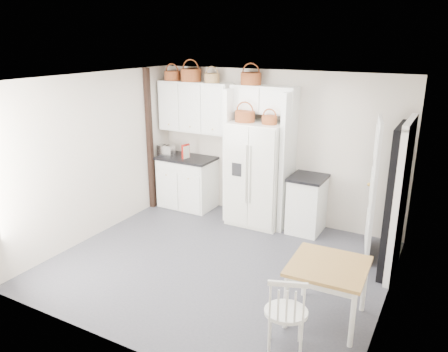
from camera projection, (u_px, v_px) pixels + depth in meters
The scene contains 28 objects.
floor at pixel (218, 264), 6.26m from camera, with size 4.50×4.50×0.00m, color #3A3A42.
ceiling at pixel (218, 79), 5.47m from camera, with size 4.50×4.50×0.00m, color white.
wall_back at pixel (275, 147), 7.54m from camera, with size 4.50×4.50×0.00m, color beige.
wall_left at pixel (94, 157), 6.89m from camera, with size 4.00×4.00×0.00m, color beige.
wall_right at pixel (394, 208), 4.83m from camera, with size 4.00×4.00×0.00m, color beige.
refrigerator at pixel (258, 173), 7.44m from camera, with size 0.92×0.74×1.77m, color white.
base_cab_left at pixel (188, 183), 8.28m from camera, with size 1.01×0.64×0.93m, color white.
base_cab_right at pixel (307, 205), 7.21m from camera, with size 0.52×0.62×0.91m, color white.
dining_table at pixel (326, 292), 4.94m from camera, with size 0.84×0.84×0.70m, color brown.
windsor_chair at pixel (286, 312), 4.41m from camera, with size 0.44×0.40×0.91m, color white.
counter_left at pixel (187, 158), 8.13m from camera, with size 1.05×0.68×0.04m, color black.
counter_right at pixel (309, 178), 7.06m from camera, with size 0.56×0.67×0.04m, color black.
toaster at pixel (166, 150), 8.19m from camera, with size 0.29×0.17×0.20m, color silver.
cookbook_red at pixel (186, 151), 8.01m from camera, with size 0.04×0.17×0.26m, color #A2160F.
cookbook_cream at pixel (186, 152), 8.01m from camera, with size 0.03×0.15×0.23m, color beige.
basket_upper_a at pixel (172, 76), 7.96m from camera, with size 0.30×0.30×0.17m, color brown.
basket_upper_b at pixel (191, 75), 7.77m from camera, with size 0.38×0.38×0.22m, color brown.
basket_upper_c at pixel (212, 78), 7.58m from camera, with size 0.27×0.27×0.16m, color olive.
basket_bridge_a at pixel (251, 79), 7.23m from camera, with size 0.35×0.35×0.20m, color brown.
basket_fridge_a at pixel (245, 116), 7.16m from camera, with size 0.34×0.34×0.18m, color brown.
basket_fridge_b at pixel (269, 120), 6.97m from camera, with size 0.25×0.25×0.14m, color brown.
upper_cabinet at pixel (195, 107), 7.90m from camera, with size 1.40×0.34×0.90m, color white.
bridge_cabinet at pixel (264, 99), 7.21m from camera, with size 1.12×0.34×0.45m, color white.
fridge_panel_left at pixel (233, 154), 7.63m from camera, with size 0.08×0.60×2.30m, color white.
fridge_panel_right at pixel (288, 162), 7.17m from camera, with size 0.08×0.60×2.30m, color white.
trim_post at pixel (150, 140), 8.00m from camera, with size 0.09×0.09×2.60m, color black.
doorway_void at pixel (396, 201), 5.80m from camera, with size 0.18×0.85×2.05m, color black.
door_slab at pixel (373, 190), 6.24m from camera, with size 0.80×0.04×2.05m, color white.
Camera 1 is at (2.75, -4.86, 3.10)m, focal length 35.00 mm.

